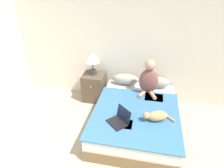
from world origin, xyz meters
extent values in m
cube|color=beige|center=(0.00, 3.15, 1.27)|extent=(5.78, 0.05, 2.55)
cube|color=brown|center=(0.31, 2.13, 0.11)|extent=(1.40, 1.91, 0.21)
cube|color=silver|center=(0.31, 2.13, 0.31)|extent=(1.38, 1.88, 0.19)
cube|color=teal|center=(0.31, 1.94, 0.42)|extent=(1.44, 1.53, 0.02)
cube|color=silver|center=(0.60, 2.51, 0.42)|extent=(0.34, 0.27, 0.01)
cube|color=silver|center=(0.17, 1.65, 0.42)|extent=(0.23, 0.23, 0.01)
ellipsoid|color=gray|center=(0.00, 2.93, 0.54)|extent=(0.55, 0.25, 0.22)
ellipsoid|color=gray|center=(0.63, 2.93, 0.54)|extent=(0.55, 0.25, 0.22)
ellipsoid|color=brown|center=(0.47, 2.66, 0.68)|extent=(0.36, 0.20, 0.51)
sphere|color=tan|center=(0.47, 2.66, 1.02)|extent=(0.20, 0.20, 0.20)
cylinder|color=tan|center=(0.37, 2.53, 0.46)|extent=(0.17, 0.26, 0.07)
cylinder|color=tan|center=(0.57, 2.53, 0.46)|extent=(0.17, 0.26, 0.07)
ellipsoid|color=tan|center=(0.66, 1.84, 0.51)|extent=(0.36, 0.26, 0.17)
sphere|color=tan|center=(0.49, 1.78, 0.54)|extent=(0.11, 0.11, 0.11)
cone|color=tan|center=(0.50, 1.75, 0.58)|extent=(0.05, 0.05, 0.05)
cone|color=tan|center=(0.48, 1.81, 0.58)|extent=(0.05, 0.05, 0.05)
cylinder|color=tan|center=(0.87, 1.91, 0.45)|extent=(0.16, 0.15, 0.04)
cube|color=black|center=(0.05, 1.63, 0.44)|extent=(0.37, 0.37, 0.02)
cube|color=black|center=(0.14, 1.73, 0.55)|extent=(0.26, 0.25, 0.22)
cube|color=brown|center=(-0.68, 2.86, 0.30)|extent=(0.45, 0.43, 0.60)
sphere|color=tan|center=(-0.68, 2.63, 0.44)|extent=(0.03, 0.03, 0.03)
cylinder|color=#38383D|center=(-0.69, 2.89, 0.65)|extent=(0.16, 0.16, 0.09)
cylinder|color=#38383D|center=(-0.69, 2.89, 0.79)|extent=(0.02, 0.02, 0.19)
cone|color=white|center=(-0.69, 2.89, 0.98)|extent=(0.30, 0.30, 0.20)
camera|label=1|loc=(0.46, -0.74, 2.50)|focal=32.00mm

